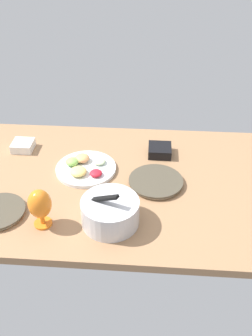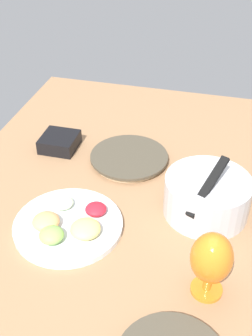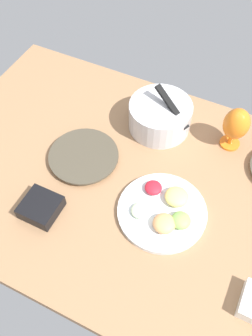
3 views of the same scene
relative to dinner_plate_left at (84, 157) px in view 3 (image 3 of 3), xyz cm
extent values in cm
cube|color=#99704C|center=(21.85, -0.91, -3.25)|extent=(160.00, 104.00, 4.00)
cylinder|color=beige|center=(0.00, 0.00, -0.50)|extent=(24.67, 24.67, 1.50)
cylinder|color=#494233|center=(0.00, 0.00, 0.70)|extent=(26.82, 26.82, 0.90)
cylinder|color=silver|center=(19.43, 28.21, 4.61)|extent=(24.99, 24.99, 11.71)
cylinder|color=white|center=(19.43, 28.21, 8.12)|extent=(22.49, 22.49, 2.11)
cube|color=black|center=(23.81, 28.21, 11.71)|extent=(17.60, 9.66, 10.45)
cylinder|color=silver|center=(36.16, -8.75, -0.35)|extent=(31.13, 31.13, 1.80)
ellipsoid|color=#8CC659|center=(43.46, -10.53, 2.39)|extent=(6.74, 6.74, 3.68)
ellipsoid|color=#F9E072|center=(38.84, -2.52, 2.33)|extent=(8.39, 8.39, 3.55)
ellipsoid|color=red|center=(29.98, -2.37, 1.86)|extent=(6.23, 6.23, 2.62)
ellipsoid|color=beige|center=(29.56, -12.73, 1.69)|extent=(6.29, 6.29, 2.29)
ellipsoid|color=#F2A566|center=(38.90, -14.05, 2.43)|extent=(7.69, 7.69, 3.75)
cylinder|color=orange|center=(48.38, 31.66, -0.75)|extent=(7.84, 7.84, 1.00)
cylinder|color=orange|center=(48.38, 31.66, 1.76)|extent=(2.00, 2.00, 4.02)
ellipsoid|color=orange|center=(48.38, 31.66, 10.49)|extent=(9.94, 9.94, 13.43)
cube|color=black|center=(-1.87, -26.27, 1.24)|extent=(12.44, 12.44, 4.97)
cube|color=tan|center=(-1.87, -26.27, 2.83)|extent=(10.20, 10.20, 1.59)
camera|label=1|loc=(4.17, 144.61, 113.71)|focal=39.86mm
camera|label=2|loc=(118.59, 29.60, 85.52)|focal=46.25mm
camera|label=3|loc=(51.75, -69.50, 112.42)|focal=39.34mm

